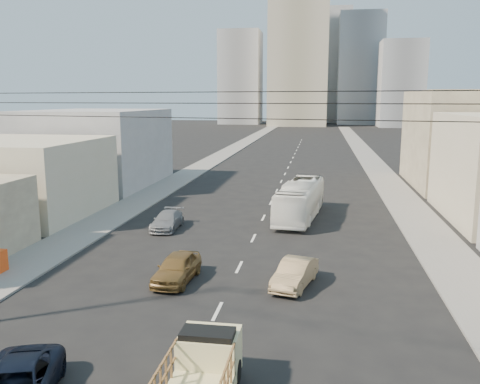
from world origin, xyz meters
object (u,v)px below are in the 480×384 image
(city_bus, at_px, (300,200))
(sedan_brown, at_px, (177,268))
(flatbed_pickup, at_px, (202,368))
(sedan_grey, at_px, (167,220))
(sedan_tan, at_px, (295,273))

(city_bus, distance_m, sedan_brown, 16.04)
(flatbed_pickup, bearing_deg, city_bus, 85.59)
(city_bus, bearing_deg, flatbed_pickup, -87.43)
(sedan_grey, bearing_deg, sedan_brown, -71.84)
(flatbed_pickup, relative_size, sedan_tan, 1.11)
(sedan_brown, bearing_deg, flatbed_pickup, -66.69)
(city_bus, relative_size, sedan_tan, 2.59)
(sedan_brown, height_order, sedan_grey, sedan_brown)
(city_bus, xyz_separation_m, sedan_grey, (-9.20, -4.87, -0.83))
(flatbed_pickup, height_order, sedan_tan, flatbed_pickup)
(sedan_brown, relative_size, sedan_grey, 0.99)
(city_bus, xyz_separation_m, sedan_brown, (-5.57, -15.02, -0.73))
(sedan_brown, bearing_deg, sedan_grey, 112.90)
(sedan_tan, xyz_separation_m, sedan_grey, (-9.57, 9.90, -0.05))
(sedan_brown, distance_m, sedan_tan, 5.94)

